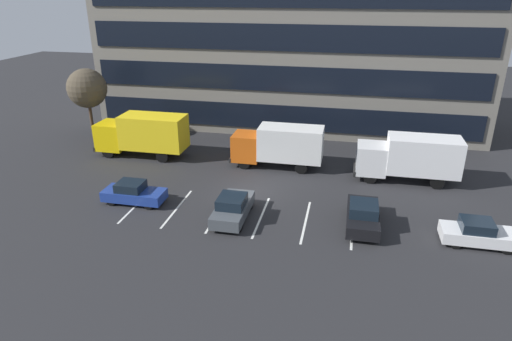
{
  "coord_description": "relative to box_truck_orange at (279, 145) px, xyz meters",
  "views": [
    {
      "loc": [
        6.28,
        -27.69,
        13.52
      ],
      "look_at": [
        0.2,
        0.66,
        1.4
      ],
      "focal_mm": 31.38,
      "sensor_mm": 36.0,
      "label": 1
    }
  ],
  "objects": [
    {
      "name": "sedan_navy",
      "position": [
        -8.42,
        -8.27,
        -1.19
      ],
      "size": [
        4.09,
        1.71,
        1.46
      ],
      "color": "navy",
      "rests_on": "ground_plane"
    },
    {
      "name": "sedan_charcoal",
      "position": [
        -1.4,
        -9.03,
        -1.13
      ],
      "size": [
        1.84,
        4.4,
        1.58
      ],
      "color": "#474C51",
      "rests_on": "ground_plane"
    },
    {
      "name": "sedan_black",
      "position": [
        6.47,
        -8.35,
        -1.12
      ],
      "size": [
        1.88,
        4.49,
        1.61
      ],
      "color": "black",
      "rests_on": "ground_plane"
    },
    {
      "name": "sedan_white",
      "position": [
        12.77,
        -9.05,
        -1.19
      ],
      "size": [
        4.08,
        1.71,
        1.46
      ],
      "color": "white",
      "rests_on": "ground_plane"
    },
    {
      "name": "ground_plane",
      "position": [
        -1.11,
        -5.09,
        -1.88
      ],
      "size": [
        120.0,
        120.0,
        0.0
      ],
      "primitive_type": "plane",
      "color": "#262628"
    },
    {
      "name": "box_truck_yellow_all",
      "position": [
        -11.52,
        0.06,
        0.13
      ],
      "size": [
        7.72,
        2.56,
        3.58
      ],
      "color": "yellow",
      "rests_on": "ground_plane"
    },
    {
      "name": "box_truck_orange",
      "position": [
        0.0,
        0.0,
        0.0
      ],
      "size": [
        7.2,
        2.38,
        3.34
      ],
      "color": "#D85914",
      "rests_on": "ground_plane"
    },
    {
      "name": "bare_tree",
      "position": [
        -18.11,
        3.12,
        2.95
      ],
      "size": [
        3.53,
        3.53,
        6.61
      ],
      "color": "#473323",
      "rests_on": "ground_plane"
    },
    {
      "name": "box_truck_white",
      "position": [
        9.74,
        -0.74,
        0.05
      ],
      "size": [
        7.38,
        2.45,
        3.42
      ],
      "color": "white",
      "rests_on": "ground_plane"
    },
    {
      "name": "lot_markings",
      "position": [
        -1.11,
        -8.48,
        -1.88
      ],
      "size": [
        14.14,
        5.4,
        0.01
      ],
      "color": "silver",
      "rests_on": "ground_plane"
    },
    {
      "name": "office_building",
      "position": [
        -1.11,
        12.86,
        7.12
      ],
      "size": [
        37.17,
        11.17,
        18.0
      ],
      "color": "slate",
      "rests_on": "ground_plane"
    }
  ]
}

